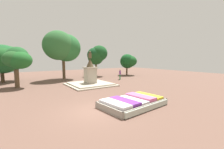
{
  "coord_description": "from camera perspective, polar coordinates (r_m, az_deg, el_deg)",
  "views": [
    {
      "loc": [
        -4.71,
        -8.93,
        3.64
      ],
      "look_at": [
        4.51,
        4.61,
        1.85
      ],
      "focal_mm": 24.0,
      "sensor_mm": 36.0,
      "label": 1
    }
  ],
  "objects": [
    {
      "name": "park_tree_far_left",
      "position": [
        21.63,
        -32.35,
        5.04
      ],
      "size": [
        3.2,
        3.49,
        5.05
      ],
      "color": "brown",
      "rests_on": "ground_plane"
    },
    {
      "name": "statue_monument",
      "position": [
        20.46,
        -8.26,
        -1.87
      ],
      "size": [
        5.76,
        5.76,
        4.59
      ],
      "color": "#B3A995",
      "rests_on": "ground_plane"
    },
    {
      "name": "flower_planter",
      "position": [
        11.7,
        8.07,
        -10.42
      ],
      "size": [
        5.14,
        3.45,
        0.68
      ],
      "color": "#38281C",
      "rests_on": "ground_plane"
    },
    {
      "name": "park_tree_behind_statue",
      "position": [
        27.63,
        -35.69,
        4.86
      ],
      "size": [
        5.23,
        5.71,
        5.63
      ],
      "color": "#4C3823",
      "rests_on": "ground_plane"
    },
    {
      "name": "ground_plane",
      "position": [
        10.73,
        -6.25,
        -13.62
      ],
      "size": [
        73.05,
        73.05,
        0.0
      ],
      "primitive_type": "plane",
      "color": "brown"
    },
    {
      "name": "park_tree_street_side",
      "position": [
        30.35,
        -5.82,
        7.42
      ],
      "size": [
        4.1,
        3.27,
        6.18
      ],
      "color": "brown",
      "rests_on": "ground_plane"
    },
    {
      "name": "pedestrian_with_handbag",
      "position": [
        25.49,
        3.06,
        0.23
      ],
      "size": [
        0.33,
        0.72,
        1.73
      ],
      "color": "#338C4C",
      "rests_on": "ground_plane"
    },
    {
      "name": "park_tree_mid_canopy",
      "position": [
        32.26,
        6.06,
        5.12
      ],
      "size": [
        3.76,
        3.72,
        4.49
      ],
      "color": "#4C3823",
      "rests_on": "ground_plane"
    },
    {
      "name": "park_tree_far_right",
      "position": [
        26.96,
        -18.21,
        9.91
      ],
      "size": [
        6.33,
        5.44,
        8.09
      ],
      "color": "brown",
      "rests_on": "ground_plane"
    }
  ]
}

